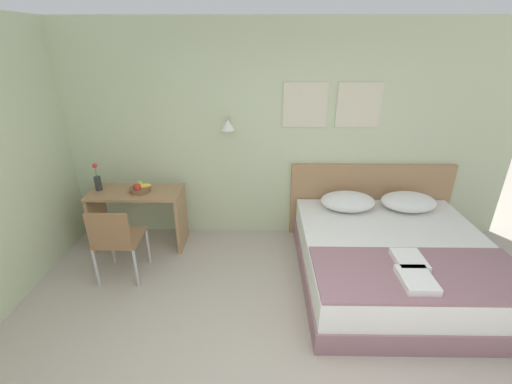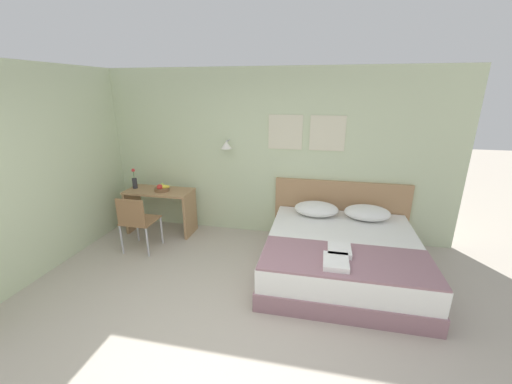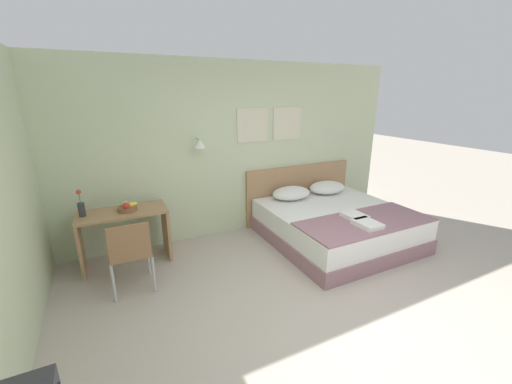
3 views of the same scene
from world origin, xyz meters
TOP-DOWN VIEW (x-y plane):
  - wall_back at (0.01, 2.69)m, footprint 5.91×0.31m
  - bed at (1.26, 1.61)m, footprint 1.94×1.99m
  - headboard at (1.26, 2.63)m, footprint 2.06×0.06m
  - pillow_left at (0.89, 2.32)m, footprint 0.65×0.47m
  - pillow_right at (1.62, 2.32)m, footprint 0.65×0.47m
  - throw_blanket at (1.26, 1.03)m, footprint 1.88×0.80m
  - folded_towel_near_foot at (1.19, 1.17)m, footprint 0.26×0.32m
  - folded_towel_mid_bed at (1.14, 0.89)m, footprint 0.27×0.35m
  - desk at (-1.67, 2.30)m, footprint 1.09×0.51m
  - desk_chair at (-1.67, 1.58)m, footprint 0.46×0.46m
  - fruit_bowl at (-1.60, 2.28)m, footprint 0.26×0.24m
  - flower_vase at (-2.12, 2.32)m, footprint 0.08×0.08m

SIDE VIEW (x-z plane):
  - bed at x=1.26m, z-range 0.00..0.51m
  - headboard at x=1.26m, z-range 0.00..0.98m
  - desk at x=-1.67m, z-range 0.14..0.88m
  - desk_chair at x=-1.67m, z-range 0.09..0.95m
  - throw_blanket at x=1.26m, z-range 0.51..0.54m
  - folded_towel_near_foot at x=1.19m, z-range 0.54..0.60m
  - folded_towel_mid_bed at x=1.14m, z-range 0.54..0.60m
  - pillow_left at x=0.89m, z-range 0.51..0.71m
  - pillow_right at x=1.62m, z-range 0.51..0.71m
  - fruit_bowl at x=-1.60m, z-range 0.72..0.85m
  - flower_vase at x=-2.12m, z-range 0.69..1.03m
  - wall_back at x=0.01m, z-range 0.00..2.65m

